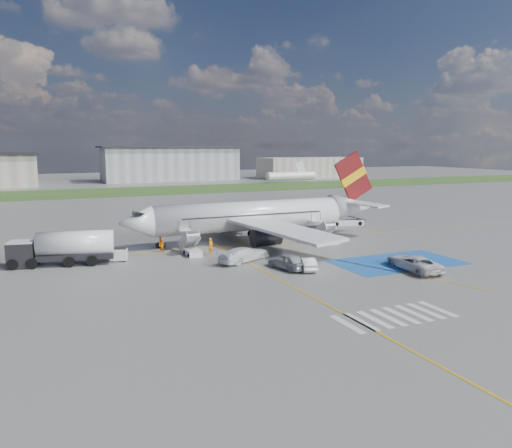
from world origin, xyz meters
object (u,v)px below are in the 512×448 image
at_px(belt_loader, 347,222).
at_px(van_white_b, 244,252).
at_px(car_silver_a, 288,261).
at_px(van_white_a, 414,260).
at_px(airliner, 259,215).
at_px(fuel_tanker, 63,251).
at_px(car_silver_b, 307,263).
at_px(gpu_cart, 119,255).

bearing_deg(belt_loader, van_white_b, -130.56).
distance_m(car_silver_a, van_white_a, 12.89).
height_order(belt_loader, van_white_a, van_white_a).
relative_size(airliner, van_white_a, 6.59).
distance_m(fuel_tanker, car_silver_b, 26.03).
relative_size(gpu_cart, car_silver_a, 0.42).
height_order(airliner, car_silver_a, airliner).
height_order(car_silver_b, van_white_b, van_white_b).
relative_size(car_silver_a, van_white_b, 0.91).
height_order(airliner, van_white_a, airliner).
xyz_separation_m(gpu_cart, van_white_a, (27.09, -16.29, 0.37)).
height_order(gpu_cart, belt_loader, belt_loader).
bearing_deg(van_white_a, car_silver_b, -17.48).
bearing_deg(fuel_tanker, gpu_cart, 4.20).
relative_size(airliner, car_silver_b, 9.05).
relative_size(car_silver_b, van_white_b, 0.76).
distance_m(van_white_a, van_white_b, 17.93).
distance_m(fuel_tanker, van_white_a, 36.93).
bearing_deg(car_silver_b, airliner, -79.71).
bearing_deg(van_white_a, fuel_tanker, -20.68).
bearing_deg(car_silver_a, van_white_b, -73.91).
bearing_deg(gpu_cart, van_white_b, -6.38).
bearing_deg(car_silver_b, car_silver_a, -17.07).
bearing_deg(fuel_tanker, airliner, 21.21).
height_order(car_silver_a, van_white_a, van_white_a).
distance_m(belt_loader, car_silver_a, 31.22).
xyz_separation_m(belt_loader, car_silver_a, (-22.18, -21.97, 0.42)).
bearing_deg(belt_loader, car_silver_b, -116.27).
height_order(gpu_cart, car_silver_b, gpu_cart).
bearing_deg(gpu_cart, belt_loader, 33.97).
bearing_deg(car_silver_a, airliner, -116.08).
xyz_separation_m(belt_loader, van_white_b, (-24.94, -16.86, 0.64)).
relative_size(belt_loader, car_silver_a, 1.18).
bearing_deg(van_white_a, airliner, -63.47).
bearing_deg(fuel_tanker, car_silver_b, -17.61).
xyz_separation_m(gpu_cart, belt_loader, (37.66, 11.30, -0.26)).
relative_size(car_silver_b, van_white_a, 0.73).
bearing_deg(fuel_tanker, car_silver_a, -17.10).
bearing_deg(fuel_tanker, van_white_b, -7.66).
relative_size(belt_loader, van_white_a, 1.04).
bearing_deg(car_silver_a, car_silver_b, 132.78).
bearing_deg(car_silver_a, fuel_tanker, -40.56).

